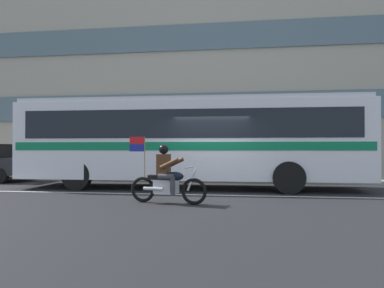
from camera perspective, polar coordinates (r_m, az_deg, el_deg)
The scene contains 7 objects.
ground_plane at distance 11.67m, azimuth 3.13°, elevation -7.88°, with size 60.00×60.00×0.00m, color black.
sidewalk_curb at distance 16.72m, azimuth 4.57°, elevation -5.42°, with size 28.00×3.80×0.15m, color gray.
lane_center_stripe at distance 11.07m, azimuth 2.87°, elevation -8.25°, with size 26.60×0.14×0.01m, color silver.
office_building_facade at distance 19.32m, azimuth 4.95°, elevation 10.73°, with size 28.00×0.89×10.53m.
transit_bus at distance 12.87m, azimuth -0.35°, elevation 1.21°, with size 12.29×2.75×3.22m.
motorcycle_with_rider at distance 9.38m, azimuth -4.09°, elevation -5.56°, with size 2.17×0.70×1.78m.
fire_hydrant at distance 15.35m, azimuth 6.84°, elevation -4.18°, with size 0.22×0.30×0.75m.
Camera 1 is at (0.95, -11.53, 1.48)m, focal length 32.91 mm.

